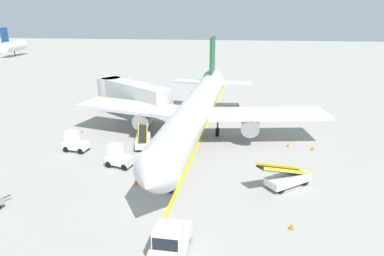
{
  "coord_description": "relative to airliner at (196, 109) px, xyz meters",
  "views": [
    {
      "loc": [
        5.59,
        -21.76,
        13.53
      ],
      "look_at": [
        1.64,
        10.4,
        2.5
      ],
      "focal_mm": 32.34,
      "sensor_mm": 36.0,
      "label": 1
    }
  ],
  "objects": [
    {
      "name": "safety_cone_nose_right",
      "position": [
        -13.43,
        0.34,
        -3.2
      ],
      "size": [
        0.36,
        0.36,
        0.44
      ],
      "primitive_type": "cone",
      "color": "orange",
      "rests_on": "ground"
    },
    {
      "name": "safety_cone_wingtip_right",
      "position": [
        12.15,
        -1.75,
        -3.2
      ],
      "size": [
        0.36,
        0.36,
        0.44
      ],
      "primitive_type": "cone",
      "color": "orange",
      "rests_on": "ground"
    },
    {
      "name": "airliner",
      "position": [
        0.0,
        0.0,
        0.0
      ],
      "size": [
        28.56,
        35.33,
        10.1
      ],
      "color": "silver",
      "rests_on": "ground"
    },
    {
      "name": "taxi_line_yellow",
      "position": [
        -0.03,
        -8.94,
        -3.41
      ],
      "size": [
        4.96,
        79.88,
        0.01
      ],
      "primitive_type": "cube",
      "rotation": [
        0.0,
        0.0,
        -0.06
      ],
      "color": "yellow",
      "rests_on": "ground"
    },
    {
      "name": "pushback_tug",
      "position": [
        0.64,
        -19.31,
        -2.42
      ],
      "size": [
        2.04,
        3.67,
        2.2
      ],
      "color": "silver",
      "rests_on": "ground"
    },
    {
      "name": "ground_plane",
      "position": [
        -1.68,
        -13.94,
        -3.42
      ],
      "size": [
        300.0,
        300.0,
        0.0
      ],
      "primitive_type": "plane",
      "color": "#9E9B93"
    },
    {
      "name": "baggage_tug_by_cargo_door",
      "position": [
        -6.29,
        -7.87,
        -2.49
      ],
      "size": [
        2.65,
        1.86,
        2.1
      ],
      "color": "silver",
      "rests_on": "ground"
    },
    {
      "name": "ground_crew_marshaller",
      "position": [
        -0.83,
        -10.97,
        -2.51
      ],
      "size": [
        0.36,
        0.24,
        1.7
      ],
      "color": "#26262D",
      "rests_on": "ground"
    },
    {
      "name": "distant_aircraft_far_left",
      "position": [
        -64.17,
        65.81,
        -0.2
      ],
      "size": [
        3.0,
        10.1,
        8.8
      ],
      "color": "silver",
      "rests_on": "ground"
    },
    {
      "name": "belt_loader_forward_hold",
      "position": [
        8.46,
        -9.9,
        -2.64
      ],
      "size": [
        4.75,
        4.01,
        2.59
      ],
      "color": "silver",
      "rests_on": "ground"
    },
    {
      "name": "safety_cone_tail_area",
      "position": [
        9.82,
        -1.08,
        -3.2
      ],
      "size": [
        0.36,
        0.36,
        0.44
      ],
      "primitive_type": "cone",
      "color": "orange",
      "rests_on": "ground"
    },
    {
      "name": "safety_cone_nose_left",
      "position": [
        -3.77,
        -11.07,
        -3.2
      ],
      "size": [
        0.36,
        0.36,
        0.44
      ],
      "primitive_type": "cone",
      "color": "orange",
      "rests_on": "ground"
    },
    {
      "name": "jet_bridge",
      "position": [
        -9.7,
        6.97,
        0.12
      ],
      "size": [
        11.64,
        9.8,
        4.85
      ],
      "color": "beige",
      "rests_on": "ground"
    },
    {
      "name": "safety_cone_wingtip_left",
      "position": [
        8.01,
        -15.84,
        -3.2
      ],
      "size": [
        0.36,
        0.36,
        0.44
      ],
      "primitive_type": "cone",
      "color": "orange",
      "rests_on": "ground"
    },
    {
      "name": "baggage_tug_near_wing",
      "position": [
        -11.81,
        -4.86,
        -2.49
      ],
      "size": [
        2.59,
        1.7,
        2.1
      ],
      "color": "silver",
      "rests_on": "ground"
    },
    {
      "name": "belt_loader_aft_hold",
      "position": [
        -5.35,
        -2.56,
        -2.64
      ],
      "size": [
        2.32,
        5.16,
        2.59
      ],
      "color": "silver",
      "rests_on": "ground"
    }
  ]
}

